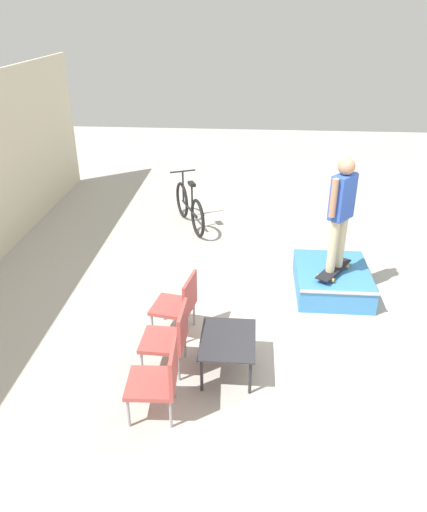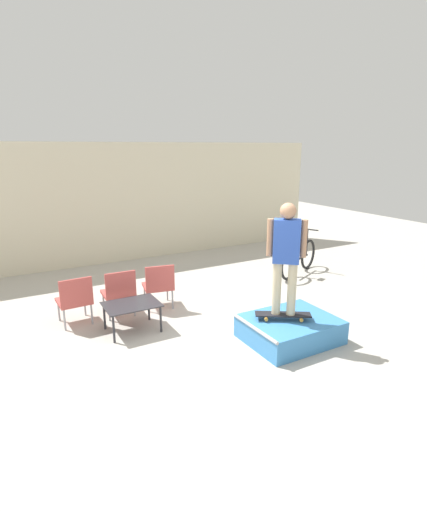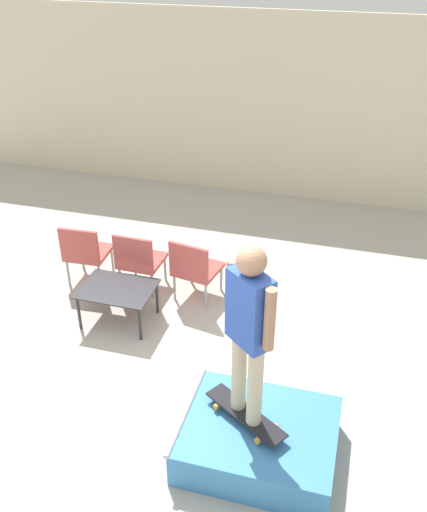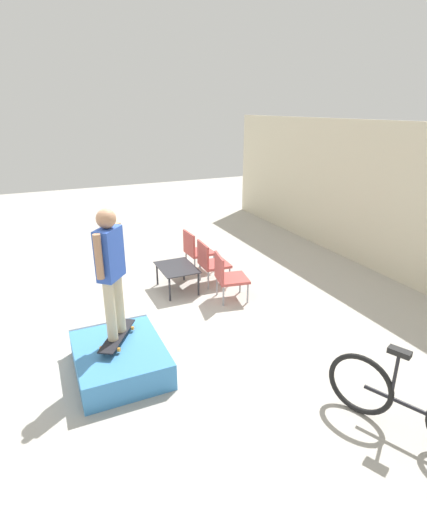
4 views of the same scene
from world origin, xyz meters
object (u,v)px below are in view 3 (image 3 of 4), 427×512
at_px(skate_ramp_box, 258,440).
at_px(patio_chair_right, 195,267).
at_px(patio_chair_center, 139,259).
at_px(coffee_table, 117,292).
at_px(skateboard_on_ramp, 245,414).
at_px(person_skater, 249,323).
at_px(patio_chair_left, 85,251).

xyz_separation_m(skate_ramp_box, patio_chair_right, (-1.27, 2.18, 0.29)).
bearing_deg(patio_chair_center, skate_ramp_box, 134.67).
relative_size(skate_ramp_box, coffee_table, 1.60).
xyz_separation_m(skateboard_on_ramp, patio_chair_center, (-1.88, 2.16, 0.03)).
bearing_deg(patio_chair_right, patio_chair_center, 10.42).
relative_size(skate_ramp_box, patio_chair_right, 1.62).
distance_m(skate_ramp_box, coffee_table, 2.52).
bearing_deg(skateboard_on_ramp, person_skater, 18.27).
bearing_deg(patio_chair_center, patio_chair_left, 1.90).
bearing_deg(patio_chair_left, skateboard_on_ramp, 137.75).
height_order(skate_ramp_box, patio_chair_center, patio_chair_center).
height_order(skate_ramp_box, person_skater, person_skater).
relative_size(skateboard_on_ramp, person_skater, 0.48).
xyz_separation_m(skateboard_on_ramp, patio_chair_right, (-1.14, 2.16, 0.03)).
relative_size(skate_ramp_box, patio_chair_left, 1.62).
distance_m(person_skater, coffee_table, 2.60).
distance_m(skate_ramp_box, skateboard_on_ramp, 0.29).
xyz_separation_m(coffee_table, patio_chair_center, (-0.00, 0.68, 0.06)).
xyz_separation_m(coffee_table, patio_chair_left, (-0.75, 0.68, 0.06)).
xyz_separation_m(person_skater, coffee_table, (-1.88, 1.48, -1.03)).
bearing_deg(skate_ramp_box, skateboard_on_ramp, 171.94).
height_order(person_skater, patio_chair_left, person_skater).
xyz_separation_m(skate_ramp_box, skateboard_on_ramp, (-0.13, 0.02, 0.26)).
height_order(patio_chair_left, patio_chair_right, same).
relative_size(person_skater, patio_chair_center, 1.98).
height_order(person_skater, coffee_table, person_skater).
bearing_deg(skate_ramp_box, patio_chair_left, 141.70).
bearing_deg(patio_chair_center, patio_chair_right, -177.98).
xyz_separation_m(coffee_table, patio_chair_right, (0.73, 0.68, 0.06)).
xyz_separation_m(patio_chair_left, patio_chair_center, (0.74, -0.00, 0.00)).
height_order(skateboard_on_ramp, patio_chair_left, patio_chair_left).
height_order(patio_chair_left, patio_chair_center, same).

